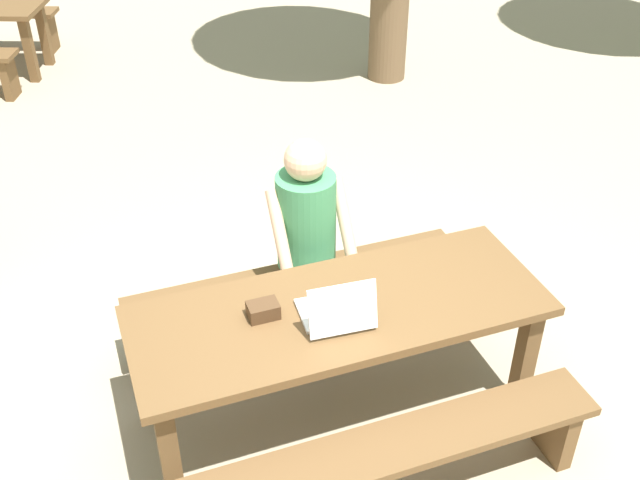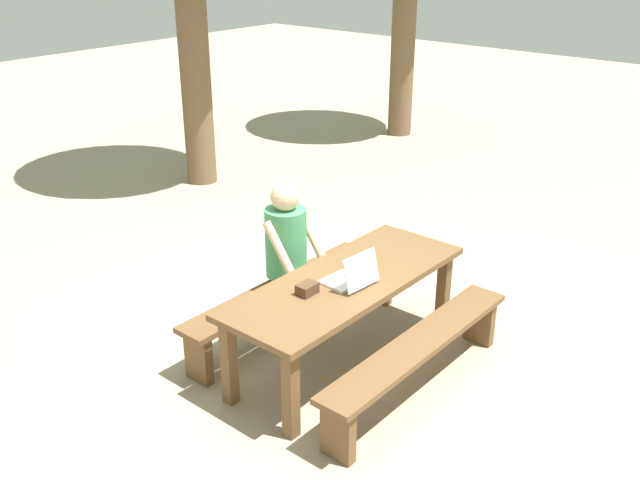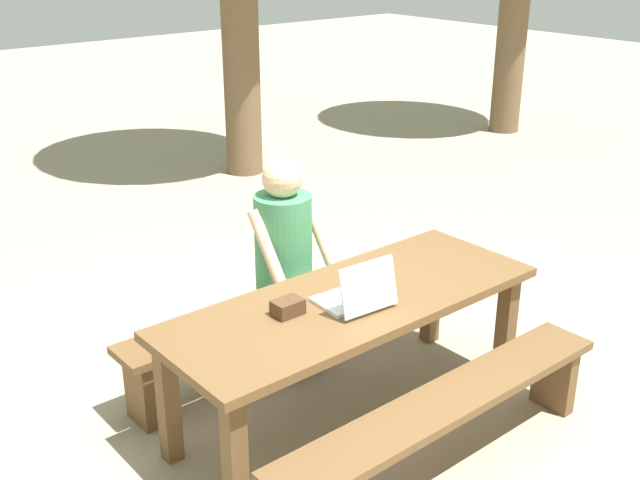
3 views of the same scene
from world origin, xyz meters
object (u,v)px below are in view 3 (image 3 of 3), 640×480
at_px(picnic_table_front, 352,314).
at_px(person_seated, 286,248).
at_px(small_pouch, 288,307).
at_px(laptop, 357,294).

xyz_separation_m(picnic_table_front, person_seated, (0.06, 0.64, 0.16)).
bearing_deg(small_pouch, laptop, -24.55).
height_order(laptop, small_pouch, laptop).
distance_m(small_pouch, person_seated, 0.73).
xyz_separation_m(picnic_table_front, small_pouch, (-0.38, 0.06, 0.14)).
relative_size(laptop, person_seated, 0.27).
bearing_deg(person_seated, picnic_table_front, -95.12).
height_order(picnic_table_front, person_seated, person_seated).
bearing_deg(person_seated, laptop, -98.48).
bearing_deg(laptop, person_seated, -94.27).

